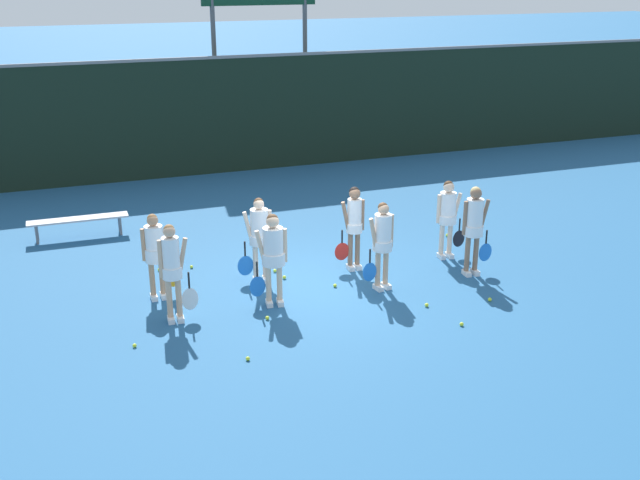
{
  "coord_description": "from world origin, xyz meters",
  "views": [
    {
      "loc": [
        -4.53,
        -12.28,
        5.74
      ],
      "look_at": [
        -0.01,
        -0.01,
        0.92
      ],
      "focal_mm": 42.0,
      "sensor_mm": 36.0,
      "label": 1
    }
  ],
  "objects": [
    {
      "name": "tennis_ball_8",
      "position": [
        -2.14,
        1.69,
        0.03
      ],
      "size": [
        0.06,
        0.06,
        0.06
      ],
      "primitive_type": "sphere",
      "color": "#CCE033",
      "rests_on": "ground_plane"
    },
    {
      "name": "player_0",
      "position": [
        -2.85,
        -0.56,
        1.02
      ],
      "size": [
        0.62,
        0.33,
        1.74
      ],
      "rotation": [
        0.0,
        0.0,
        -0.06
      ],
      "color": "tan",
      "rests_on": "ground_plane"
    },
    {
      "name": "player_3",
      "position": [
        2.97,
        -0.52,
        1.07
      ],
      "size": [
        0.66,
        0.38,
        1.79
      ],
      "rotation": [
        0.0,
        0.0,
        -0.08
      ],
      "color": "#8C664C",
      "rests_on": "ground_plane"
    },
    {
      "name": "tennis_ball_4",
      "position": [
        1.65,
        -2.44,
        0.03
      ],
      "size": [
        0.07,
        0.07,
        0.07
      ],
      "primitive_type": "sphere",
      "color": "#CCE033",
      "rests_on": "ground_plane"
    },
    {
      "name": "tennis_ball_2",
      "position": [
        -0.55,
        0.52,
        0.04
      ],
      "size": [
        0.07,
        0.07,
        0.07
      ],
      "primitive_type": "sphere",
      "color": "#CCE033",
      "rests_on": "ground_plane"
    },
    {
      "name": "player_1",
      "position": [
        -1.08,
        -0.52,
        1.02
      ],
      "size": [
        0.69,
        0.41,
        1.71
      ],
      "rotation": [
        0.0,
        0.0,
        -0.15
      ],
      "color": "beige",
      "rests_on": "ground_plane"
    },
    {
      "name": "player_6",
      "position": [
        0.91,
        0.55,
        1.01
      ],
      "size": [
        0.62,
        0.32,
        1.7
      ],
      "rotation": [
        0.0,
        0.0,
        -0.02
      ],
      "color": "#8C664C",
      "rests_on": "ground_plane"
    },
    {
      "name": "bench_courtside",
      "position": [
        -4.14,
        4.35,
        0.4
      ],
      "size": [
        2.17,
        0.39,
        0.46
      ],
      "rotation": [
        0.0,
        0.0,
        -0.01
      ],
      "color": "#B2B2B7",
      "rests_on": "ground_plane"
    },
    {
      "name": "tennis_ball_0",
      "position": [
        3.62,
        1.56,
        0.03
      ],
      "size": [
        0.07,
        0.07,
        0.07
      ],
      "primitive_type": "sphere",
      "color": "#CCE033",
      "rests_on": "ground_plane"
    },
    {
      "name": "ground_plane",
      "position": [
        0.0,
        0.0,
        0.0
      ],
      "size": [
        140.0,
        140.0,
        0.0
      ],
      "primitive_type": "plane",
      "color": "#235684"
    },
    {
      "name": "player_5",
      "position": [
        -1.02,
        0.58,
        0.99
      ],
      "size": [
        0.68,
        0.39,
        1.67
      ],
      "rotation": [
        0.0,
        0.0,
        -0.15
      ],
      "color": "beige",
      "rests_on": "ground_plane"
    },
    {
      "name": "player_2",
      "position": [
        1.02,
        -0.54,
        1.0
      ],
      "size": [
        0.64,
        0.37,
        1.69
      ],
      "rotation": [
        0.0,
        0.0,
        0.15
      ],
      "color": "tan",
      "rests_on": "ground_plane"
    },
    {
      "name": "tennis_ball_5",
      "position": [
        -0.62,
        0.91,
        0.03
      ],
      "size": [
        0.07,
        0.07,
        0.07
      ],
      "primitive_type": "sphere",
      "color": "#CCE033",
      "rests_on": "ground_plane"
    },
    {
      "name": "tennis_ball_3",
      "position": [
        -2.05,
        -2.33,
        0.03
      ],
      "size": [
        0.07,
        0.07,
        0.07
      ],
      "primitive_type": "sphere",
      "color": "#CCE033",
      "rests_on": "ground_plane"
    },
    {
      "name": "tennis_ball_10",
      "position": [
        0.23,
        -0.18,
        0.03
      ],
      "size": [
        0.07,
        0.07,
        0.07
      ],
      "primitive_type": "sphere",
      "color": "#CCE033",
      "rests_on": "ground_plane"
    },
    {
      "name": "tennis_ball_11",
      "position": [
        1.45,
        -1.56,
        0.04
      ],
      "size": [
        0.07,
        0.07,
        0.07
      ],
      "primitive_type": "sphere",
      "color": "#CCE033",
      "rests_on": "ground_plane"
    },
    {
      "name": "fence_windscreen",
      "position": [
        0.0,
        8.73,
        1.69
      ],
      "size": [
        60.0,
        0.08,
        3.36
      ],
      "color": "black",
      "rests_on": "ground_plane"
    },
    {
      "name": "scoreboard",
      "position": [
        1.86,
        10.31,
        4.61
      ],
      "size": [
        3.51,
        0.15,
        5.91
      ],
      "color": "#515156",
      "rests_on": "ground_plane"
    },
    {
      "name": "player_7",
      "position": [
        2.95,
        0.46,
        0.98
      ],
      "size": [
        0.66,
        0.39,
        1.65
      ],
      "rotation": [
        0.0,
        0.0,
        -0.05
      ],
      "color": "beige",
      "rests_on": "ground_plane"
    },
    {
      "name": "tennis_ball_7",
      "position": [
        -2.77,
        1.76,
        0.03
      ],
      "size": [
        0.07,
        0.07,
        0.07
      ],
      "primitive_type": "sphere",
      "color": "#CCE033",
      "rests_on": "ground_plane"
    },
    {
      "name": "player_4",
      "position": [
        -2.98,
        0.47,
        0.95
      ],
      "size": [
        0.65,
        0.38,
        1.62
      ],
      "rotation": [
        0.0,
        0.0,
        0.02
      ],
      "color": "tan",
      "rests_on": "ground_plane"
    },
    {
      "name": "tennis_ball_1",
      "position": [
        2.64,
        -1.75,
        0.03
      ],
      "size": [
        0.07,
        0.07,
        0.07
      ],
      "primitive_type": "sphere",
      "color": "#CCE033",
      "rests_on": "ground_plane"
    },
    {
      "name": "tennis_ball_6",
      "position": [
        -3.64,
        -1.29,
        0.03
      ],
      "size": [
        0.07,
        0.07,
        0.07
      ],
      "primitive_type": "sphere",
      "color": "#CCE033",
      "rests_on": "ground_plane"
    },
    {
      "name": "tennis_ball_9",
      "position": [
        -1.37,
        -1.07,
        0.03
      ],
      "size": [
        0.07,
        0.07,
        0.07
      ],
      "primitive_type": "sphere",
      "color": "#CCE033",
      "rests_on": "ground_plane"
    }
  ]
}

